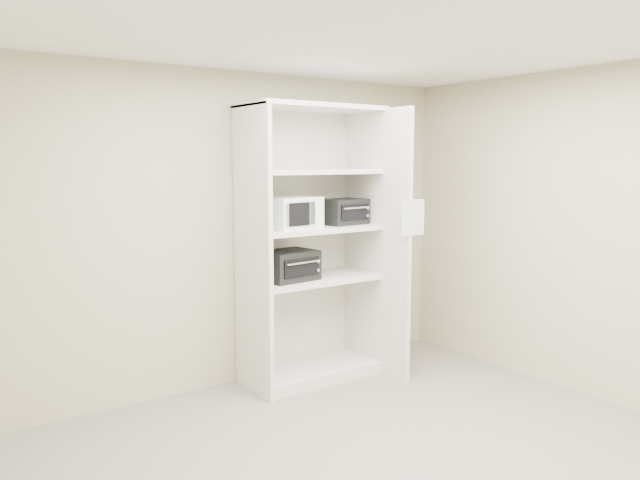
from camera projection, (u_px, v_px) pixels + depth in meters
floor at (382, 473)px, 3.91m from camera, size 4.50×4.00×0.01m
ceiling at (388, 28)px, 3.57m from camera, size 4.50×4.00×0.01m
wall_back at (232, 230)px, 5.36m from camera, size 4.50×0.02×2.70m
wall_right at (597, 235)px, 5.02m from camera, size 0.02×4.00×2.70m
shelving_unit at (316, 253)px, 5.53m from camera, size 1.24×0.92×2.42m
microwave at (291, 213)px, 5.33m from camera, size 0.49×0.39×0.27m
toaster_oven_upper at (343, 212)px, 5.67m from camera, size 0.43×0.34×0.23m
toaster_oven_lower at (288, 265)px, 5.37m from camera, size 0.50×0.40×0.26m
paper_sign at (413, 218)px, 5.31m from camera, size 0.24×0.02×0.30m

